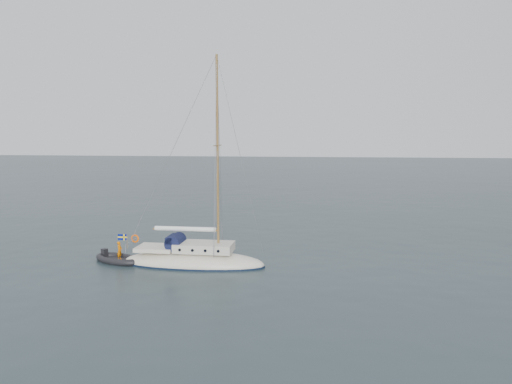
# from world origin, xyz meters

# --- Properties ---
(ground) EXTENTS (300.00, 300.00, 0.00)m
(ground) POSITION_xyz_m (0.00, 0.00, 0.00)
(ground) COLOR black
(ground) RESTS_ON ground
(sailboat) EXTENTS (9.55, 2.86, 13.60)m
(sailboat) POSITION_xyz_m (-3.56, -1.78, 1.03)
(sailboat) COLOR silver
(sailboat) RESTS_ON ground
(dinghy) EXTENTS (2.53, 1.14, 0.36)m
(dinghy) POSITION_xyz_m (-5.05, 0.36, 0.16)
(dinghy) COLOR #4E4E53
(dinghy) RESTS_ON ground
(rib) EXTENTS (3.69, 1.68, 1.38)m
(rib) POSITION_xyz_m (-8.66, -1.65, 0.22)
(rib) COLOR black
(rib) RESTS_ON ground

